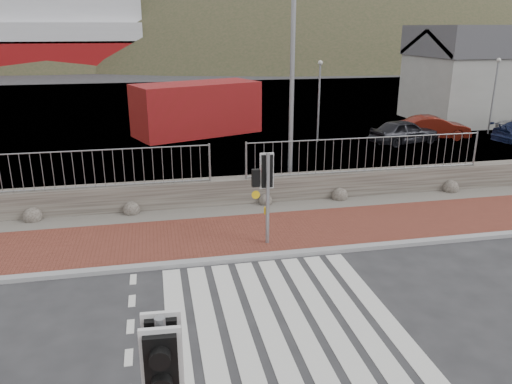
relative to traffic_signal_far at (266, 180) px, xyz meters
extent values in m
plane|color=#28282B|center=(-0.51, -3.77, -1.88)|extent=(220.00, 220.00, 0.00)
cube|color=brown|center=(-0.51, 0.73, -1.84)|extent=(40.00, 3.00, 0.08)
cube|color=gray|center=(-0.51, -0.77, -1.83)|extent=(40.00, 0.25, 0.12)
cube|color=silver|center=(-2.61, -3.77, -1.87)|extent=(0.42, 5.60, 0.01)
cube|color=silver|center=(-2.01, -3.77, -1.87)|extent=(0.42, 5.60, 0.01)
cube|color=silver|center=(-1.41, -3.77, -1.87)|extent=(0.42, 5.60, 0.01)
cube|color=silver|center=(-0.81, -3.77, -1.87)|extent=(0.42, 5.60, 0.01)
cube|color=silver|center=(-0.21, -3.77, -1.87)|extent=(0.42, 5.60, 0.01)
cube|color=silver|center=(0.39, -3.77, -1.87)|extent=(0.42, 5.60, 0.01)
cube|color=silver|center=(0.99, -3.77, -1.87)|extent=(0.42, 5.60, 0.01)
cube|color=silver|center=(1.59, -3.77, -1.87)|extent=(0.42, 5.60, 0.01)
cube|color=#59544C|center=(-0.51, 2.73, -1.85)|extent=(40.00, 1.50, 0.06)
cube|color=#463F39|center=(-0.51, 3.53, -1.43)|extent=(40.00, 0.60, 0.90)
cylinder|color=gray|center=(-5.31, 3.38, 0.22)|extent=(8.40, 0.04, 0.04)
cylinder|color=gray|center=(-1.11, 3.38, -0.38)|extent=(0.07, 0.07, 1.20)
cylinder|color=gray|center=(4.29, 3.38, 0.22)|extent=(8.40, 0.04, 0.04)
cylinder|color=gray|center=(0.09, 3.38, -0.38)|extent=(0.07, 0.07, 1.20)
cylinder|color=gray|center=(8.49, 3.38, -0.38)|extent=(0.07, 0.07, 1.20)
cube|color=#4C4C4F|center=(-0.51, 24.13, -1.88)|extent=(120.00, 40.00, 0.50)
cube|color=#3F4C54|center=(-0.51, 59.13, -1.88)|extent=(220.00, 50.00, 0.05)
cube|color=silver|center=(-18.51, 64.13, 7.12)|extent=(30.00, 12.00, 6.00)
cube|color=#9E9E99|center=(19.49, 16.13, 0.12)|extent=(12.00, 6.00, 4.00)
ellipsoid|color=#2F3721|center=(-15.51, 84.13, -21.88)|extent=(106.40, 68.40, 76.00)
ellipsoid|color=#2F3721|center=(29.49, 84.13, -27.88)|extent=(140.00, 90.00, 100.00)
ellipsoid|color=#2F3721|center=(74.49, 84.13, -21.88)|extent=(112.00, 72.00, 80.00)
cube|color=black|center=(-2.86, -7.74, 0.46)|extent=(0.43, 0.27, 1.09)
cylinder|color=gray|center=(0.04, 0.00, -0.58)|extent=(0.10, 0.10, 2.60)
cube|color=gold|center=(0.04, 0.00, -0.91)|extent=(0.13, 0.08, 0.20)
cube|color=black|center=(0.04, 0.00, 0.21)|extent=(0.37, 0.23, 0.97)
sphere|color=#0CE53F|center=(0.04, 0.00, -0.07)|extent=(0.14, 0.14, 0.14)
cube|color=black|center=(-0.29, -0.01, 0.07)|extent=(0.21, 0.15, 0.46)
cylinder|color=gray|center=(1.85, 4.33, 2.65)|extent=(0.16, 0.16, 9.05)
cube|color=maroon|center=(-0.44, 15.41, -0.47)|extent=(7.30, 5.05, 2.81)
imported|color=black|center=(9.68, 10.85, -1.26)|extent=(3.86, 2.19, 1.24)
imported|color=#56140C|center=(11.75, 11.58, -1.27)|extent=(3.86, 1.87, 1.22)
camera|label=1|loc=(-2.80, -12.19, 3.80)|focal=35.00mm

